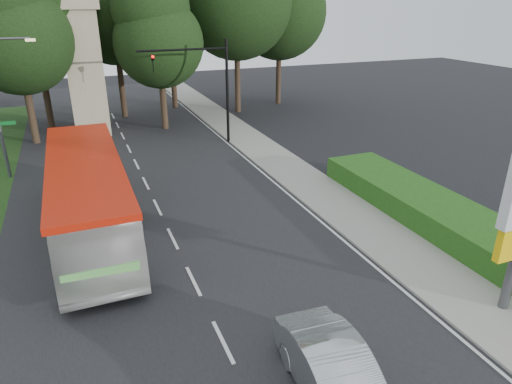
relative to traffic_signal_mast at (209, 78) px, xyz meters
name	(u,v)px	position (x,y,z in m)	size (l,w,h in m)	color
road_surface	(168,229)	(-5.68, -12.00, -4.66)	(14.00, 80.00, 0.02)	black
sidewalk_right	(331,200)	(2.82, -12.00, -4.61)	(3.00, 80.00, 0.12)	gray
hedge	(433,211)	(5.82, -16.00, -4.07)	(3.00, 14.00, 1.20)	#1E4A13
traffic_signal_mast	(209,78)	(0.00, 0.00, 0.00)	(6.10, 0.35, 7.20)	black
monument	(84,66)	(-7.68, 6.00, 0.43)	(3.00, 3.00, 10.05)	tan
tree_monument_left	(12,15)	(-11.68, 5.00, 4.00)	(7.28, 7.28, 14.30)	#2D2116
tree_monument_right	(157,23)	(-2.18, 5.50, 3.34)	(6.72, 6.72, 13.20)	#2D2116
transit_bus	(89,198)	(-8.81, -11.11, -2.96)	(2.88, 12.30, 3.43)	beige
sedan_silver	(337,378)	(-3.68, -23.18, -3.88)	(1.68, 4.82, 1.59)	#A3A7AA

